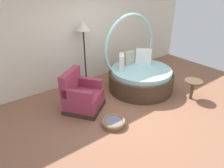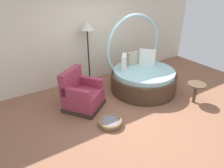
{
  "view_description": "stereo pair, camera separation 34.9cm",
  "coord_description": "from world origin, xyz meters",
  "px_view_note": "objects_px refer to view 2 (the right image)",
  "views": [
    {
      "loc": [
        -2.78,
        -2.85,
        2.68
      ],
      "look_at": [
        -0.26,
        0.47,
        0.55
      ],
      "focal_mm": 31.68,
      "sensor_mm": 36.0,
      "label": 1
    },
    {
      "loc": [
        -2.49,
        -3.05,
        2.68
      ],
      "look_at": [
        -0.26,
        0.47,
        0.55
      ],
      "focal_mm": 31.68,
      "sensor_mm": 36.0,
      "label": 2
    }
  ],
  "objects_px": {
    "pet_basket": "(110,122)",
    "round_daybed": "(142,76)",
    "side_table": "(196,87)",
    "red_armchair": "(82,95)",
    "floor_lamp": "(87,31)"
  },
  "relations": [
    {
      "from": "floor_lamp",
      "to": "red_armchair",
      "type": "bearing_deg",
      "value": -124.76
    },
    {
      "from": "floor_lamp",
      "to": "side_table",
      "type": "bearing_deg",
      "value": -54.33
    },
    {
      "from": "pet_basket",
      "to": "round_daybed",
      "type": "bearing_deg",
      "value": 29.56
    },
    {
      "from": "pet_basket",
      "to": "side_table",
      "type": "xyz_separation_m",
      "value": [
        2.24,
        -0.36,
        0.35
      ]
    },
    {
      "from": "floor_lamp",
      "to": "pet_basket",
      "type": "bearing_deg",
      "value": -104.84
    },
    {
      "from": "round_daybed",
      "to": "pet_basket",
      "type": "height_order",
      "value": "round_daybed"
    },
    {
      "from": "red_armchair",
      "to": "pet_basket",
      "type": "distance_m",
      "value": 1.0
    },
    {
      "from": "round_daybed",
      "to": "floor_lamp",
      "type": "xyz_separation_m",
      "value": [
        -1.06,
        1.11,
        1.13
      ]
    },
    {
      "from": "side_table",
      "to": "floor_lamp",
      "type": "bearing_deg",
      "value": 125.67
    },
    {
      "from": "pet_basket",
      "to": "side_table",
      "type": "relative_size",
      "value": 0.98
    },
    {
      "from": "floor_lamp",
      "to": "round_daybed",
      "type": "bearing_deg",
      "value": -46.4
    },
    {
      "from": "red_armchair",
      "to": "side_table",
      "type": "distance_m",
      "value": 2.78
    },
    {
      "from": "round_daybed",
      "to": "floor_lamp",
      "type": "bearing_deg",
      "value": 133.6
    },
    {
      "from": "side_table",
      "to": "round_daybed",
      "type": "bearing_deg",
      "value": 117.08
    },
    {
      "from": "round_daybed",
      "to": "red_armchair",
      "type": "xyz_separation_m",
      "value": [
        -1.81,
        0.04,
        -0.07
      ]
    }
  ]
}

